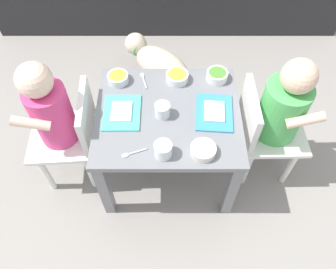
# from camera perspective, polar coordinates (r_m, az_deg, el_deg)

# --- Properties ---
(ground_plane) EXTENTS (7.00, 7.00, 0.00)m
(ground_plane) POSITION_cam_1_polar(r_m,az_deg,el_deg) (1.70, 0.00, -5.47)
(ground_plane) COLOR gray
(dining_table) EXTENTS (0.60, 0.52, 0.43)m
(dining_table) POSITION_cam_1_polar(r_m,az_deg,el_deg) (1.41, 0.00, 1.81)
(dining_table) COLOR slate
(dining_table) RESTS_ON ground
(seated_child_left) EXTENTS (0.30, 0.30, 0.70)m
(seated_child_left) POSITION_cam_1_polar(r_m,az_deg,el_deg) (1.42, -18.95, 3.29)
(seated_child_left) COLOR white
(seated_child_left) RESTS_ON ground
(seated_child_right) EXTENTS (0.28, 0.28, 0.69)m
(seated_child_right) POSITION_cam_1_polar(r_m,az_deg,el_deg) (1.43, 18.76, 3.95)
(seated_child_right) COLOR white
(seated_child_right) RESTS_ON ground
(dog) EXTENTS (0.42, 0.39, 0.29)m
(dog) POSITION_cam_1_polar(r_m,az_deg,el_deg) (1.92, -1.66, 12.27)
(dog) COLOR beige
(dog) RESTS_ON ground
(food_tray_left) EXTENTS (0.15, 0.19, 0.02)m
(food_tray_left) POSITION_cam_1_polar(r_m,az_deg,el_deg) (1.36, -8.00, 3.94)
(food_tray_left) COLOR #4CC6BC
(food_tray_left) RESTS_ON dining_table
(food_tray_right) EXTENTS (0.16, 0.21, 0.02)m
(food_tray_right) POSITION_cam_1_polar(r_m,az_deg,el_deg) (1.36, 8.00, 3.90)
(food_tray_right) COLOR #388CD8
(food_tray_right) RESTS_ON dining_table
(water_cup_left) EXTENTS (0.07, 0.07, 0.06)m
(water_cup_left) POSITION_cam_1_polar(r_m,az_deg,el_deg) (1.21, -0.88, -2.75)
(water_cup_left) COLOR white
(water_cup_left) RESTS_ON dining_table
(water_cup_right) EXTENTS (0.06, 0.06, 0.06)m
(water_cup_right) POSITION_cam_1_polar(r_m,az_deg,el_deg) (1.32, -0.97, 4.15)
(water_cup_right) COLOR white
(water_cup_right) RESTS_ON dining_table
(veggie_bowl_far) EXTENTS (0.10, 0.10, 0.04)m
(veggie_bowl_far) POSITION_cam_1_polar(r_m,az_deg,el_deg) (1.46, 1.62, 9.96)
(veggie_bowl_far) COLOR white
(veggie_bowl_far) RESTS_ON dining_table
(veggie_bowl_near) EXTENTS (0.10, 0.10, 0.03)m
(veggie_bowl_near) POSITION_cam_1_polar(r_m,az_deg,el_deg) (1.23, 6.09, -2.69)
(veggie_bowl_near) COLOR silver
(veggie_bowl_near) RESTS_ON dining_table
(cereal_bowl_left_side) EXTENTS (0.09, 0.09, 0.04)m
(cereal_bowl_left_side) POSITION_cam_1_polar(r_m,az_deg,el_deg) (1.48, 8.52, 10.08)
(cereal_bowl_left_side) COLOR white
(cereal_bowl_left_side) RESTS_ON dining_table
(cereal_bowl_right_side) EXTENTS (0.09, 0.09, 0.04)m
(cereal_bowl_right_side) POSITION_cam_1_polar(r_m,az_deg,el_deg) (1.47, -8.64, 9.69)
(cereal_bowl_right_side) COLOR white
(cereal_bowl_right_side) RESTS_ON dining_table
(spoon_by_left_tray) EXTENTS (0.10, 0.05, 0.01)m
(spoon_by_left_tray) POSITION_cam_1_polar(r_m,az_deg,el_deg) (1.24, -6.33, -3.24)
(spoon_by_left_tray) COLOR silver
(spoon_by_left_tray) RESTS_ON dining_table
(spoon_by_right_tray) EXTENTS (0.04, 0.10, 0.01)m
(spoon_by_right_tray) POSITION_cam_1_polar(r_m,az_deg,el_deg) (1.48, -4.24, 9.61)
(spoon_by_right_tray) COLOR silver
(spoon_by_right_tray) RESTS_ON dining_table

